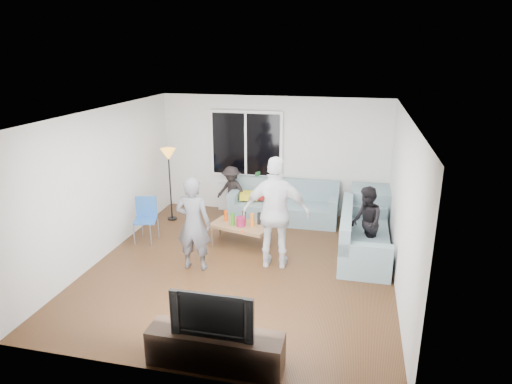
% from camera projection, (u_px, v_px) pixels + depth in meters
% --- Properties ---
extents(floor, '(5.00, 5.50, 0.04)m').
position_uv_depth(floor, '(243.00, 267.00, 7.64)').
color(floor, '#56351C').
rests_on(floor, ground).
extents(ceiling, '(5.00, 5.50, 0.04)m').
position_uv_depth(ceiling, '(241.00, 112.00, 6.83)').
color(ceiling, white).
rests_on(ceiling, ground).
extents(wall_back, '(5.00, 0.04, 2.60)m').
position_uv_depth(wall_back, '(274.00, 156.00, 9.81)').
color(wall_back, silver).
rests_on(wall_back, ground).
extents(wall_front, '(5.00, 0.04, 2.60)m').
position_uv_depth(wall_front, '(175.00, 274.00, 4.67)').
color(wall_front, silver).
rests_on(wall_front, ground).
extents(wall_left, '(0.04, 5.50, 2.60)m').
position_uv_depth(wall_left, '(102.00, 184.00, 7.78)').
color(wall_left, silver).
rests_on(wall_left, ground).
extents(wall_right, '(0.04, 5.50, 2.60)m').
position_uv_depth(wall_right, '(404.00, 205.00, 6.70)').
color(wall_right, silver).
rests_on(wall_right, ground).
extents(window_frame, '(1.62, 0.06, 1.47)m').
position_uv_depth(window_frame, '(246.00, 144.00, 9.79)').
color(window_frame, white).
rests_on(window_frame, wall_back).
extents(window_glass, '(1.50, 0.02, 1.35)m').
position_uv_depth(window_glass, '(246.00, 144.00, 9.75)').
color(window_glass, black).
rests_on(window_glass, window_frame).
extents(window_mullion, '(0.05, 0.03, 1.35)m').
position_uv_depth(window_mullion, '(246.00, 145.00, 9.74)').
color(window_mullion, white).
rests_on(window_mullion, window_frame).
extents(radiator, '(1.30, 0.12, 0.62)m').
position_uv_depth(radiator, '(246.00, 198.00, 10.13)').
color(radiator, silver).
rests_on(radiator, floor).
extents(potted_plant, '(0.23, 0.20, 0.36)m').
position_uv_depth(potted_plant, '(256.00, 178.00, 9.90)').
color(potted_plant, '#28642D').
rests_on(potted_plant, radiator).
extents(vase, '(0.21, 0.21, 0.19)m').
position_uv_depth(vase, '(228.00, 180.00, 10.07)').
color(vase, white).
rests_on(vase, radiator).
extents(sofa_back_section, '(2.30, 0.85, 0.85)m').
position_uv_depth(sofa_back_section, '(284.00, 202.00, 9.54)').
color(sofa_back_section, gray).
rests_on(sofa_back_section, floor).
extents(sofa_right_section, '(2.00, 0.85, 0.85)m').
position_uv_depth(sofa_right_section, '(365.00, 233.00, 7.90)').
color(sofa_right_section, gray).
rests_on(sofa_right_section, floor).
extents(sofa_corner, '(0.85, 0.85, 0.85)m').
position_uv_depth(sofa_corner, '(371.00, 208.00, 9.16)').
color(sofa_corner, gray).
rests_on(sofa_corner, floor).
extents(cushion_yellow, '(0.43, 0.38, 0.14)m').
position_uv_depth(cushion_yellow, '(249.00, 196.00, 9.66)').
color(cushion_yellow, yellow).
rests_on(cushion_yellow, sofa_back_section).
extents(cushion_red, '(0.38, 0.32, 0.13)m').
position_uv_depth(cushion_red, '(261.00, 195.00, 9.68)').
color(cushion_red, maroon).
rests_on(cushion_red, sofa_back_section).
extents(coffee_table, '(1.21, 0.85, 0.40)m').
position_uv_depth(coffee_table, '(241.00, 234.00, 8.44)').
color(coffee_table, olive).
rests_on(coffee_table, floor).
extents(pitcher, '(0.17, 0.17, 0.17)m').
position_uv_depth(pitcher, '(241.00, 222.00, 8.28)').
color(pitcher, maroon).
rests_on(pitcher, coffee_table).
extents(side_chair, '(0.50, 0.50, 0.86)m').
position_uv_depth(side_chair, '(146.00, 221.00, 8.47)').
color(side_chair, '#2657A6').
rests_on(side_chair, floor).
extents(floor_lamp, '(0.32, 0.32, 1.56)m').
position_uv_depth(floor_lamp, '(170.00, 185.00, 9.49)').
color(floor_lamp, orange).
rests_on(floor_lamp, floor).
extents(player_left, '(0.60, 0.41, 1.60)m').
position_uv_depth(player_left, '(193.00, 224.00, 7.33)').
color(player_left, '#515055').
rests_on(player_left, floor).
extents(player_right, '(1.15, 0.55, 1.91)m').
position_uv_depth(player_right, '(276.00, 213.00, 7.36)').
color(player_right, silver).
rests_on(player_right, floor).
extents(spectator_right, '(0.62, 0.72, 1.30)m').
position_uv_depth(spectator_right, '(366.00, 223.00, 7.77)').
color(spectator_right, black).
rests_on(spectator_right, floor).
extents(spectator_back, '(0.83, 0.63, 1.13)m').
position_uv_depth(spectator_back, '(232.00, 191.00, 9.78)').
color(spectator_back, black).
rests_on(spectator_back, floor).
extents(tv_console, '(1.60, 0.40, 0.44)m').
position_uv_depth(tv_console, '(215.00, 349.00, 5.18)').
color(tv_console, '#2E2017').
rests_on(tv_console, floor).
extents(television, '(0.97, 0.13, 0.56)m').
position_uv_depth(television, '(214.00, 312.00, 5.03)').
color(television, black).
rests_on(television, tv_console).
extents(bottle_c, '(0.07, 0.07, 0.22)m').
position_uv_depth(bottle_c, '(244.00, 217.00, 8.44)').
color(bottle_c, black).
rests_on(bottle_c, coffee_table).
extents(bottle_a, '(0.07, 0.07, 0.21)m').
position_uv_depth(bottle_a, '(226.00, 216.00, 8.52)').
color(bottle_a, '#DD490D').
rests_on(bottle_a, coffee_table).
extents(bottle_e, '(0.07, 0.07, 0.23)m').
position_uv_depth(bottle_e, '(259.00, 218.00, 8.35)').
color(bottle_e, black).
rests_on(bottle_e, coffee_table).
extents(bottle_b, '(0.08, 0.08, 0.24)m').
position_uv_depth(bottle_b, '(233.00, 219.00, 8.30)').
color(bottle_b, '#2E8F1A').
rests_on(bottle_b, coffee_table).
extents(bottle_d, '(0.07, 0.07, 0.25)m').
position_uv_depth(bottle_d, '(252.00, 220.00, 8.25)').
color(bottle_d, orange).
rests_on(bottle_d, coffee_table).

